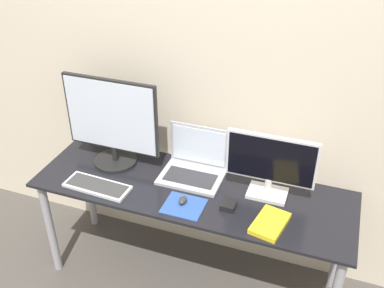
% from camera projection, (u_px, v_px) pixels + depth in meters
% --- Properties ---
extents(wall_back, '(7.00, 0.05, 2.50)m').
position_uv_depth(wall_back, '(213.00, 73.00, 2.47)').
color(wall_back, beige).
rests_on(wall_back, ground_plane).
extents(desk, '(1.78, 0.57, 0.70)m').
position_uv_depth(desk, '(192.00, 202.00, 2.54)').
color(desk, black).
rests_on(desk, ground_plane).
extents(monitor_left, '(0.57, 0.26, 0.54)m').
position_uv_depth(monitor_left, '(112.00, 123.00, 2.57)').
color(monitor_left, black).
rests_on(monitor_left, desk).
extents(monitor_right, '(0.47, 0.15, 0.37)m').
position_uv_depth(monitor_right, '(271.00, 165.00, 2.34)').
color(monitor_right, silver).
rests_on(monitor_right, desk).
extents(laptop, '(0.35, 0.27, 0.27)m').
position_uv_depth(laptop, '(195.00, 164.00, 2.58)').
color(laptop, '#ADADB2').
rests_on(laptop, desk).
extents(keyboard, '(0.38, 0.16, 0.02)m').
position_uv_depth(keyboard, '(97.00, 186.00, 2.49)').
color(keyboard, silver).
rests_on(keyboard, desk).
extents(mousepad, '(0.21, 0.19, 0.00)m').
position_uv_depth(mousepad, '(184.00, 206.00, 2.36)').
color(mousepad, '#2D519E').
rests_on(mousepad, desk).
extents(mouse, '(0.04, 0.06, 0.03)m').
position_uv_depth(mouse, '(184.00, 200.00, 2.37)').
color(mouse, '#333333').
rests_on(mouse, mousepad).
extents(book, '(0.18, 0.25, 0.03)m').
position_uv_depth(book, '(270.00, 223.00, 2.23)').
color(book, yellow).
rests_on(book, desk).
extents(power_brick, '(0.08, 0.07, 0.03)m').
position_uv_depth(power_brick, '(228.00, 206.00, 2.34)').
color(power_brick, black).
rests_on(power_brick, desk).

